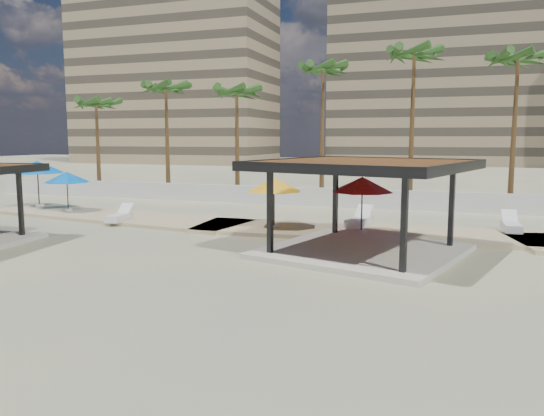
{
  "coord_description": "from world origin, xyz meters",
  "views": [
    {
      "loc": [
        5.8,
        -16.86,
        4.34
      ],
      "look_at": [
        -1.54,
        4.21,
        1.4
      ],
      "focal_mm": 35.0,
      "sensor_mm": 36.0,
      "label": 1
    }
  ],
  "objects_px": {
    "umbrella_a": "(37,167)",
    "lounger_a": "(120,217)",
    "umbrella_c": "(362,185)",
    "pavilion_central": "(364,199)",
    "lounger_b": "(359,221)",
    "lounger_c": "(511,226)"
  },
  "relations": [
    {
      "from": "umbrella_a",
      "to": "lounger_a",
      "type": "height_order",
      "value": "umbrella_a"
    },
    {
      "from": "umbrella_c",
      "to": "pavilion_central",
      "type": "bearing_deg",
      "value": -79.39
    },
    {
      "from": "pavilion_central",
      "to": "umbrella_c",
      "type": "height_order",
      "value": "pavilion_central"
    },
    {
      "from": "lounger_a",
      "to": "lounger_b",
      "type": "height_order",
      "value": "lounger_b"
    },
    {
      "from": "lounger_b",
      "to": "lounger_c",
      "type": "bearing_deg",
      "value": -75.31
    },
    {
      "from": "umbrella_a",
      "to": "lounger_c",
      "type": "distance_m",
      "value": 26.87
    },
    {
      "from": "umbrella_a",
      "to": "lounger_c",
      "type": "bearing_deg",
      "value": 0.32
    },
    {
      "from": "umbrella_c",
      "to": "lounger_b",
      "type": "xyz_separation_m",
      "value": [
        -0.42,
        1.81,
        -1.92
      ]
    },
    {
      "from": "umbrella_a",
      "to": "lounger_a",
      "type": "distance_m",
      "value": 9.04
    },
    {
      "from": "lounger_a",
      "to": "lounger_c",
      "type": "height_order",
      "value": "lounger_c"
    },
    {
      "from": "pavilion_central",
      "to": "umbrella_c",
      "type": "relative_size",
      "value": 2.76
    },
    {
      "from": "umbrella_a",
      "to": "lounger_b",
      "type": "xyz_separation_m",
      "value": [
        20.0,
        -0.89,
        -2.19
      ]
    },
    {
      "from": "lounger_c",
      "to": "pavilion_central",
      "type": "bearing_deg",
      "value": 136.59
    },
    {
      "from": "lounger_c",
      "to": "umbrella_c",
      "type": "bearing_deg",
      "value": 112.21
    },
    {
      "from": "pavilion_central",
      "to": "lounger_c",
      "type": "xyz_separation_m",
      "value": [
        5.68,
        6.45,
        -1.73
      ]
    },
    {
      "from": "umbrella_a",
      "to": "lounger_a",
      "type": "xyz_separation_m",
      "value": [
        8.14,
        -3.25,
        -2.22
      ]
    },
    {
      "from": "pavilion_central",
      "to": "lounger_c",
      "type": "relative_size",
      "value": 3.9
    },
    {
      "from": "pavilion_central",
      "to": "umbrella_a",
      "type": "distance_m",
      "value": 22.01
    },
    {
      "from": "lounger_a",
      "to": "lounger_c",
      "type": "xyz_separation_m",
      "value": [
        18.63,
        3.4,
        0.01
      ]
    },
    {
      "from": "lounger_c",
      "to": "umbrella_a",
      "type": "bearing_deg",
      "value": 88.32
    },
    {
      "from": "umbrella_c",
      "to": "lounger_a",
      "type": "height_order",
      "value": "umbrella_c"
    },
    {
      "from": "lounger_a",
      "to": "lounger_b",
      "type": "distance_m",
      "value": 12.09
    }
  ]
}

